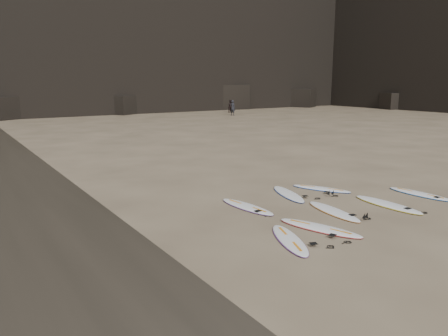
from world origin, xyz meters
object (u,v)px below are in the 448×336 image
object	(u,v)px
surfboard_0	(290,239)
surfboard_4	(420,194)
surfboard_2	(333,211)
surfboard_5	(247,206)
person_a	(233,108)
person_b	(231,106)
surfboard_1	(320,228)
surfboard_7	(321,188)
surfboard_6	(288,194)
surfboard_3	(387,204)

from	to	relation	value
surfboard_0	surfboard_4	world-z (taller)	surfboard_4
surfboard_2	surfboard_5	bearing A→B (deg)	145.38
surfboard_4	person_a	size ratio (longest dim) A/B	1.36
person_b	person_a	bearing A→B (deg)	-140.30
surfboard_0	surfboard_1	xyz separation A→B (m)	(1.39, 0.24, 0.00)
surfboard_7	surfboard_1	bearing A→B (deg)	-162.46
surfboard_0	surfboard_7	world-z (taller)	surfboard_0
surfboard_0	person_a	distance (m)	42.77
surfboard_0	person_a	world-z (taller)	person_a
surfboard_4	surfboard_6	size ratio (longest dim) A/B	1.00
surfboard_0	person_b	size ratio (longest dim) A/B	1.47
surfboard_3	surfboard_7	size ratio (longest dim) A/B	1.15
surfboard_4	person_a	world-z (taller)	person_a
surfboard_0	surfboard_2	bearing A→B (deg)	44.67
surfboard_1	surfboard_6	distance (m)	3.93
surfboard_2	surfboard_3	xyz separation A→B (m)	(2.20, -0.47, 0.00)
surfboard_3	surfboard_4	size ratio (longest dim) A/B	1.08
surfboard_2	surfboard_1	bearing A→B (deg)	-140.05
surfboard_0	surfboard_4	distance (m)	7.52
person_a	person_b	bearing A→B (deg)	-51.55
surfboard_1	surfboard_7	distance (m)	4.88
surfboard_6	person_a	distance (m)	37.92
surfboard_0	surfboard_6	xyz separation A→B (m)	(3.22, 3.72, 0.00)
surfboard_3	surfboard_4	distance (m)	2.29
surfboard_0	surfboard_1	world-z (taller)	surfboard_1
surfboard_1	person_a	world-z (taller)	person_a
surfboard_4	surfboard_5	bearing A→B (deg)	158.79
surfboard_1	surfboard_7	size ratio (longest dim) A/B	1.10
surfboard_1	person_a	bearing A→B (deg)	41.73
surfboard_5	person_a	distance (m)	39.59
surfboard_1	person_a	xyz separation A→B (m)	(21.26, 36.02, 0.89)
surfboard_3	person_b	bearing A→B (deg)	64.78
surfboard_0	surfboard_4	xyz separation A→B (m)	(7.46, 0.98, 0.00)
person_b	surfboard_4	bearing A→B (deg)	-133.31
person_a	person_b	size ratio (longest dim) A/B	1.11
surfboard_1	surfboard_4	bearing A→B (deg)	-10.77
surfboard_7	surfboard_6	bearing A→B (deg)	150.65
surfboard_1	person_a	size ratio (longest dim) A/B	1.42
surfboard_6	person_b	bearing A→B (deg)	77.28
surfboard_2	person_b	world-z (taller)	person_b
surfboard_3	surfboard_6	size ratio (longest dim) A/B	1.08
surfboard_5	surfboard_0	bearing A→B (deg)	-110.79
surfboard_5	person_a	bearing A→B (deg)	51.20
surfboard_2	surfboard_5	size ratio (longest dim) A/B	1.01
surfboard_6	surfboard_7	distance (m)	1.68
surfboard_1	surfboard_5	distance (m)	3.01
person_a	surfboard_6	bearing A→B (deg)	128.79
surfboard_4	surfboard_5	xyz separation A→B (m)	(-6.58, 2.23, -0.00)
surfboard_2	surfboard_7	distance (m)	3.10
surfboard_2	surfboard_0	bearing A→B (deg)	-149.12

